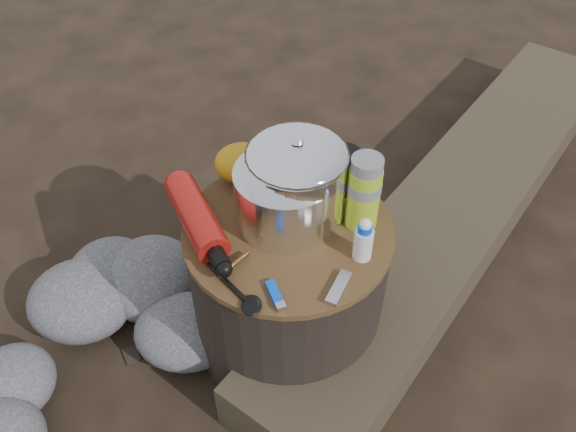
{
  "coord_description": "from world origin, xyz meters",
  "views": [
    {
      "loc": [
        0.04,
        -0.93,
        1.42
      ],
      "look_at": [
        0.0,
        0.0,
        0.48
      ],
      "focal_mm": 37.44,
      "sensor_mm": 36.0,
      "label": 1
    }
  ],
  "objects_px": {
    "log_main": "(459,205)",
    "camping_pot": "(297,181)",
    "travel_mug": "(344,171)",
    "thermos": "(364,193)",
    "fuel_bottle": "(197,217)",
    "stump": "(288,289)"
  },
  "relations": [
    {
      "from": "log_main",
      "to": "fuel_bottle",
      "type": "distance_m",
      "value": 0.96
    },
    {
      "from": "log_main",
      "to": "camping_pot",
      "type": "xyz_separation_m",
      "value": [
        -0.51,
        -0.42,
        0.46
      ]
    },
    {
      "from": "camping_pot",
      "to": "fuel_bottle",
      "type": "distance_m",
      "value": 0.24
    },
    {
      "from": "log_main",
      "to": "stump",
      "type": "bearing_deg",
      "value": -104.6
    },
    {
      "from": "stump",
      "to": "camping_pot",
      "type": "distance_m",
      "value": 0.33
    },
    {
      "from": "camping_pot",
      "to": "travel_mug",
      "type": "distance_m",
      "value": 0.16
    },
    {
      "from": "camping_pot",
      "to": "fuel_bottle",
      "type": "height_order",
      "value": "camping_pot"
    },
    {
      "from": "stump",
      "to": "travel_mug",
      "type": "distance_m",
      "value": 0.33
    },
    {
      "from": "fuel_bottle",
      "to": "stump",
      "type": "bearing_deg",
      "value": -26.0
    },
    {
      "from": "fuel_bottle",
      "to": "log_main",
      "type": "bearing_deg",
      "value": 4.79
    },
    {
      "from": "thermos",
      "to": "camping_pot",
      "type": "bearing_deg",
      "value": 174.84
    },
    {
      "from": "fuel_bottle",
      "to": "travel_mug",
      "type": "distance_m",
      "value": 0.36
    },
    {
      "from": "log_main",
      "to": "fuel_bottle",
      "type": "xyz_separation_m",
      "value": [
        -0.73,
        -0.47,
        0.39
      ]
    },
    {
      "from": "travel_mug",
      "to": "fuel_bottle",
      "type": "bearing_deg",
      "value": -155.74
    },
    {
      "from": "stump",
      "to": "travel_mug",
      "type": "xyz_separation_m",
      "value": [
        0.13,
        0.14,
        0.27
      ]
    },
    {
      "from": "camping_pot",
      "to": "log_main",
      "type": "bearing_deg",
      "value": 39.64
    },
    {
      "from": "log_main",
      "to": "travel_mug",
      "type": "xyz_separation_m",
      "value": [
        -0.4,
        -0.33,
        0.41
      ]
    },
    {
      "from": "log_main",
      "to": "fuel_bottle",
      "type": "height_order",
      "value": "fuel_bottle"
    },
    {
      "from": "thermos",
      "to": "travel_mug",
      "type": "relative_size",
      "value": 1.68
    },
    {
      "from": "fuel_bottle",
      "to": "thermos",
      "type": "xyz_separation_m",
      "value": [
        0.37,
        0.04,
        0.05
      ]
    },
    {
      "from": "stump",
      "to": "thermos",
      "type": "distance_m",
      "value": 0.35
    },
    {
      "from": "camping_pot",
      "to": "thermos",
      "type": "height_order",
      "value": "camping_pot"
    }
  ]
}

